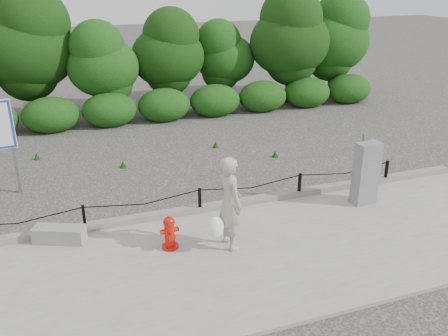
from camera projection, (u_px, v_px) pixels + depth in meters
name	position (u px, v px, depth m)	size (l,w,h in m)	color
ground	(200.00, 216.00, 10.72)	(90.00, 90.00, 0.00)	#2D2B28
sidewalk	(231.00, 261.00, 8.97)	(14.00, 4.00, 0.08)	gray
curb	(199.00, 209.00, 10.71)	(14.00, 0.22, 0.14)	slate
chain_barrier	(200.00, 197.00, 10.55)	(10.06, 0.06, 0.60)	black
treeline	(150.00, 49.00, 17.85)	(20.33, 3.73, 4.63)	black
fire_hydrant	(170.00, 233.00, 9.19)	(0.37, 0.38, 0.70)	red
pedestrian	(229.00, 204.00, 9.03)	(0.79, 0.74, 1.88)	#A5A18D
concrete_block	(59.00, 234.00, 9.47)	(1.01, 0.35, 0.32)	gray
utility_cabinet	(366.00, 173.00, 10.90)	(0.58, 0.42, 1.63)	gray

